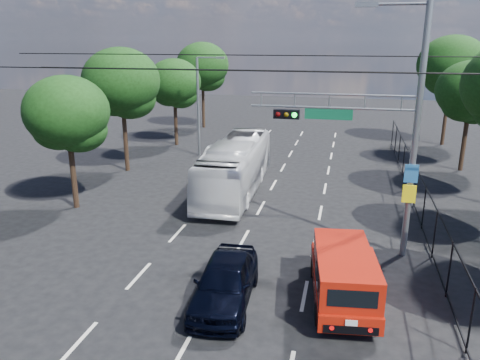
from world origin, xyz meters
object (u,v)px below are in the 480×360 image
(navy_hatchback, at_px, (225,281))
(white_bus, at_px, (236,167))
(signal_mast, at_px, (382,123))
(red_pickup, at_px, (343,274))
(white_van, at_px, (216,156))

(navy_hatchback, height_order, white_bus, white_bus)
(signal_mast, xyz_separation_m, navy_hatchback, (-4.77, -4.99, -4.48))
(red_pickup, distance_m, white_van, 18.01)
(white_bus, bearing_deg, white_van, 114.52)
(signal_mast, bearing_deg, white_van, 130.10)
(signal_mast, relative_size, red_pickup, 1.83)
(signal_mast, relative_size, white_van, 2.54)
(signal_mast, bearing_deg, navy_hatchback, -133.73)
(red_pickup, bearing_deg, navy_hatchback, -165.90)
(navy_hatchback, bearing_deg, signal_mast, 42.81)
(signal_mast, bearing_deg, red_pickup, -104.83)
(red_pickup, relative_size, white_bus, 0.50)
(signal_mast, distance_m, white_bus, 10.28)
(navy_hatchback, xyz_separation_m, white_bus, (-2.39, 11.31, 0.68))
(red_pickup, height_order, navy_hatchback, red_pickup)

